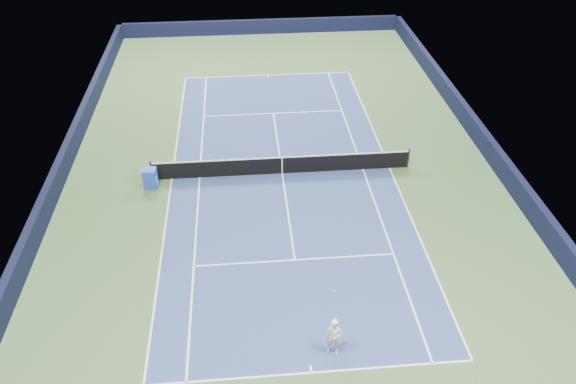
{
  "coord_description": "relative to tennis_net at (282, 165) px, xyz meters",
  "views": [
    {
      "loc": [
        -1.81,
        -23.3,
        15.73
      ],
      "look_at": [
        0.02,
        -3.0,
        1.0
      ],
      "focal_mm": 35.0,
      "sensor_mm": 36.0,
      "label": 1
    }
  ],
  "objects": [
    {
      "name": "center_service_line",
      "position": [
        0.0,
        0.0,
        -0.5
      ],
      "size": [
        0.08,
        12.8,
        0.0
      ],
      "primitive_type": "cube",
      "color": "white",
      "rests_on": "ground"
    },
    {
      "name": "center_mark_near",
      "position": [
        0.0,
        -11.73,
        -0.5
      ],
      "size": [
        0.08,
        0.3,
        0.0
      ],
      "primitive_type": "cube",
      "color": "white",
      "rests_on": "ground"
    },
    {
      "name": "center_mark_far",
      "position": [
        0.0,
        11.73,
        -0.5
      ],
      "size": [
        0.08,
        0.3,
        0.0
      ],
      "primitive_type": "cube",
      "color": "white",
      "rests_on": "ground"
    },
    {
      "name": "baseline_far",
      "position": [
        0.0,
        11.88,
        -0.5
      ],
      "size": [
        10.97,
        0.08,
        0.0
      ],
      "primitive_type": "cube",
      "color": "white",
      "rests_on": "ground"
    },
    {
      "name": "court_surface",
      "position": [
        0.0,
        0.0,
        -0.5
      ],
      "size": [
        10.97,
        23.77,
        0.01
      ],
      "primitive_type": "cube",
      "color": "navy",
      "rests_on": "ground"
    },
    {
      "name": "sideline_doubles_right",
      "position": [
        5.49,
        0.0,
        -0.5
      ],
      "size": [
        0.08,
        23.77,
        0.0
      ],
      "primitive_type": "cube",
      "color": "white",
      "rests_on": "ground"
    },
    {
      "name": "tennis_net",
      "position": [
        0.0,
        0.0,
        0.0
      ],
      "size": [
        12.9,
        0.1,
        1.07
      ],
      "color": "black",
      "rests_on": "ground"
    },
    {
      "name": "service_line_near",
      "position": [
        0.0,
        -6.4,
        -0.5
      ],
      "size": [
        8.23,
        0.08,
        0.0
      ],
      "primitive_type": "cube",
      "color": "white",
      "rests_on": "ground"
    },
    {
      "name": "tennis_player",
      "position": [
        0.85,
        -11.09,
        0.26
      ],
      "size": [
        0.77,
        1.29,
        1.93
      ],
      "color": "white",
      "rests_on": "ground"
    },
    {
      "name": "wall_right",
      "position": [
        10.82,
        0.0,
        0.05
      ],
      "size": [
        0.35,
        40.0,
        1.1
      ],
      "primitive_type": "cube",
      "color": "black",
      "rests_on": "ground"
    },
    {
      "name": "sideline_singles_right",
      "position": [
        4.12,
        0.0,
        -0.5
      ],
      "size": [
        0.08,
        23.77,
        0.0
      ],
      "primitive_type": "cube",
      "color": "white",
      "rests_on": "ground"
    },
    {
      "name": "wall_far",
      "position": [
        0.0,
        19.82,
        0.05
      ],
      "size": [
        22.0,
        0.35,
        1.1
      ],
      "primitive_type": "cube",
      "color": "black",
      "rests_on": "ground"
    },
    {
      "name": "baseline_near",
      "position": [
        0.0,
        -11.88,
        -0.5
      ],
      "size": [
        10.97,
        0.08,
        0.0
      ],
      "primitive_type": "cube",
      "color": "white",
      "rests_on": "ground"
    },
    {
      "name": "sideline_doubles_left",
      "position": [
        -5.49,
        0.0,
        -0.5
      ],
      "size": [
        0.08,
        23.77,
        0.0
      ],
      "primitive_type": "cube",
      "color": "white",
      "rests_on": "ground"
    },
    {
      "name": "wall_left",
      "position": [
        -10.82,
        0.0,
        0.05
      ],
      "size": [
        0.35,
        40.0,
        1.1
      ],
      "primitive_type": "cube",
      "color": "black",
      "rests_on": "ground"
    },
    {
      "name": "sponsor_cube",
      "position": [
        -6.4,
        -0.59,
        -0.0
      ],
      "size": [
        0.66,
        0.61,
        1.01
      ],
      "color": "blue",
      "rests_on": "ground"
    },
    {
      "name": "service_line_far",
      "position": [
        0.0,
        6.4,
        -0.5
      ],
      "size": [
        8.23,
        0.08,
        0.0
      ],
      "primitive_type": "cube",
      "color": "white",
      "rests_on": "ground"
    },
    {
      "name": "ground",
      "position": [
        0.0,
        0.0,
        -0.5
      ],
      "size": [
        40.0,
        40.0,
        0.0
      ],
      "primitive_type": "plane",
      "color": "#37562F",
      "rests_on": "ground"
    },
    {
      "name": "sideline_singles_left",
      "position": [
        -4.12,
        0.0,
        -0.5
      ],
      "size": [
        0.08,
        23.77,
        0.0
      ],
      "primitive_type": "cube",
      "color": "white",
      "rests_on": "ground"
    }
  ]
}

